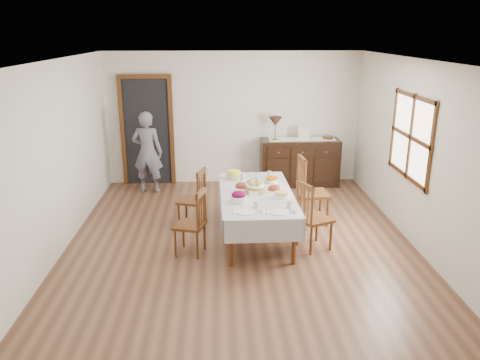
{
  "coord_description": "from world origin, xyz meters",
  "views": [
    {
      "loc": [
        -0.29,
        -6.18,
        2.97
      ],
      "look_at": [
        0.0,
        0.1,
        0.95
      ],
      "focal_mm": 35.0,
      "sensor_mm": 36.0,
      "label": 1
    }
  ],
  "objects_px": {
    "chair_left_near": "(193,222)",
    "chair_right_far": "(310,190)",
    "dining_table": "(256,198)",
    "person": "(147,150)",
    "chair_left_far": "(194,198)",
    "table_lamp": "(275,122)",
    "chair_right_near": "(312,216)",
    "sideboard": "(299,162)"
  },
  "relations": [
    {
      "from": "chair_left_far",
      "to": "chair_right_far",
      "type": "relative_size",
      "value": 0.84
    },
    {
      "from": "chair_right_far",
      "to": "sideboard",
      "type": "bearing_deg",
      "value": -10.01
    },
    {
      "from": "chair_right_near",
      "to": "chair_right_far",
      "type": "height_order",
      "value": "chair_right_far"
    },
    {
      "from": "chair_left_near",
      "to": "table_lamp",
      "type": "distance_m",
      "value": 3.39
    },
    {
      "from": "dining_table",
      "to": "chair_right_far",
      "type": "xyz_separation_m",
      "value": [
        0.89,
        0.51,
        -0.06
      ]
    },
    {
      "from": "dining_table",
      "to": "chair_left_far",
      "type": "height_order",
      "value": "chair_left_far"
    },
    {
      "from": "chair_left_far",
      "to": "table_lamp",
      "type": "relative_size",
      "value": 2.02
    },
    {
      "from": "chair_right_near",
      "to": "person",
      "type": "distance_m",
      "value": 3.72
    },
    {
      "from": "chair_left_far",
      "to": "dining_table",
      "type": "bearing_deg",
      "value": 80.15
    },
    {
      "from": "dining_table",
      "to": "table_lamp",
      "type": "distance_m",
      "value": 2.6
    },
    {
      "from": "person",
      "to": "dining_table",
      "type": "bearing_deg",
      "value": 138.33
    },
    {
      "from": "dining_table",
      "to": "chair_right_far",
      "type": "relative_size",
      "value": 1.88
    },
    {
      "from": "chair_left_far",
      "to": "person",
      "type": "bearing_deg",
      "value": -133.18
    },
    {
      "from": "chair_right_near",
      "to": "chair_right_far",
      "type": "xyz_separation_m",
      "value": [
        0.15,
        0.93,
        0.06
      ]
    },
    {
      "from": "chair_left_near",
      "to": "person",
      "type": "xyz_separation_m",
      "value": [
        -0.98,
        2.68,
        0.36
      ]
    },
    {
      "from": "chair_right_far",
      "to": "chair_right_near",
      "type": "bearing_deg",
      "value": 165.85
    },
    {
      "from": "dining_table",
      "to": "person",
      "type": "height_order",
      "value": "person"
    },
    {
      "from": "chair_left_far",
      "to": "table_lamp",
      "type": "height_order",
      "value": "table_lamp"
    },
    {
      "from": "chair_right_near",
      "to": "chair_left_far",
      "type": "bearing_deg",
      "value": 37.85
    },
    {
      "from": "chair_right_near",
      "to": "dining_table",
      "type": "bearing_deg",
      "value": 36.96
    },
    {
      "from": "sideboard",
      "to": "table_lamp",
      "type": "relative_size",
      "value": 3.35
    },
    {
      "from": "dining_table",
      "to": "chair_left_near",
      "type": "bearing_deg",
      "value": -152.57
    },
    {
      "from": "chair_left_far",
      "to": "chair_right_near",
      "type": "xyz_separation_m",
      "value": [
        1.68,
        -0.9,
        0.03
      ]
    },
    {
      "from": "chair_right_far",
      "to": "chair_left_near",
      "type": "bearing_deg",
      "value": 114.03
    },
    {
      "from": "chair_left_near",
      "to": "chair_left_far",
      "type": "xyz_separation_m",
      "value": [
        -0.03,
        0.98,
        -0.0
      ]
    },
    {
      "from": "chair_left_far",
      "to": "chair_right_far",
      "type": "xyz_separation_m",
      "value": [
        1.83,
        0.03,
        0.09
      ]
    },
    {
      "from": "person",
      "to": "table_lamp",
      "type": "relative_size",
      "value": 3.61
    },
    {
      "from": "chair_left_near",
      "to": "chair_right_far",
      "type": "xyz_separation_m",
      "value": [
        1.8,
        1.01,
        0.09
      ]
    },
    {
      "from": "chair_right_near",
      "to": "sideboard",
      "type": "relative_size",
      "value": 0.65
    },
    {
      "from": "dining_table",
      "to": "sideboard",
      "type": "height_order",
      "value": "sideboard"
    },
    {
      "from": "dining_table",
      "to": "chair_left_far",
      "type": "bearing_deg",
      "value": 151.46
    },
    {
      "from": "chair_left_near",
      "to": "chair_left_far",
      "type": "height_order",
      "value": "chair_left_near"
    },
    {
      "from": "chair_left_far",
      "to": "table_lamp",
      "type": "bearing_deg",
      "value": 160.48
    },
    {
      "from": "person",
      "to": "table_lamp",
      "type": "distance_m",
      "value": 2.5
    },
    {
      "from": "dining_table",
      "to": "chair_right_far",
      "type": "distance_m",
      "value": 1.03
    },
    {
      "from": "chair_right_near",
      "to": "table_lamp",
      "type": "xyz_separation_m",
      "value": [
        -0.19,
        2.87,
        0.78
      ]
    },
    {
      "from": "chair_left_near",
      "to": "person",
      "type": "bearing_deg",
      "value": -143.86
    },
    {
      "from": "chair_right_far",
      "to": "sideboard",
      "type": "height_order",
      "value": "chair_right_far"
    },
    {
      "from": "chair_right_near",
      "to": "table_lamp",
      "type": "distance_m",
      "value": 2.98
    },
    {
      "from": "chair_right_far",
      "to": "table_lamp",
      "type": "height_order",
      "value": "table_lamp"
    },
    {
      "from": "chair_left_near",
      "to": "chair_right_far",
      "type": "height_order",
      "value": "chair_right_far"
    },
    {
      "from": "dining_table",
      "to": "sideboard",
      "type": "xyz_separation_m",
      "value": [
        1.06,
        2.48,
        -0.16
      ]
    }
  ]
}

